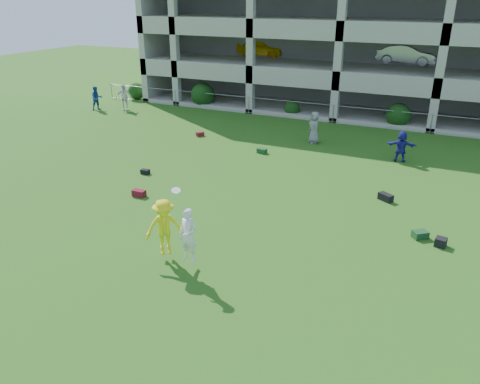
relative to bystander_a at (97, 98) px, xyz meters
The scene contains 16 objects.
ground 22.58m from the bystander_a, 43.25° to the right, with size 100.00×100.00×0.00m, color #235114.
bystander_a is the anchor object (origin of this frame).
bystander_b 2.00m from the bystander_a, 22.02° to the left, with size 1.10×0.46×1.87m, color silver.
bystander_c 16.61m from the bystander_a, ahead, with size 0.87×0.57×1.79m, color gray.
bystander_d 21.59m from the bystander_a, ahead, with size 1.45×0.46×1.57m, color navy.
bag_red_a 16.86m from the bystander_a, 43.90° to the right, with size 0.55×0.30×0.28m, color maroon.
bag_black_b 14.34m from the bystander_a, 40.95° to the right, with size 0.40×0.25×0.22m, color black.
bag_green_c 25.47m from the bystander_a, 24.49° to the right, with size 0.50×0.35×0.26m, color #14371D.
crate_d 26.22m from the bystander_a, 24.49° to the right, with size 0.35×0.35×0.30m, color black.
bag_black_e 22.95m from the bystander_a, 19.87° to the right, with size 0.60×0.30×0.30m, color black.
bag_red_f 10.47m from the bystander_a, 15.49° to the right, with size 0.45×0.28×0.24m, color #5E1810.
bag_green_g 15.23m from the bystander_a, 16.04° to the right, with size 0.50×0.30×0.25m, color #153B1D.
frisbee_contest 22.45m from the bystander_a, 43.85° to the right, with size 2.12×1.32×2.42m.
parking_garage 21.13m from the bystander_a, 36.68° to the left, with size 30.00×14.00×12.00m.
fence 16.81m from the bystander_a, 12.15° to the left, with size 36.06×0.06×1.20m.
shrub_row 21.46m from the bystander_a, 11.40° to the left, with size 34.38×2.52×3.50m.
Camera 1 is at (7.07, -10.73, 7.87)m, focal length 35.00 mm.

